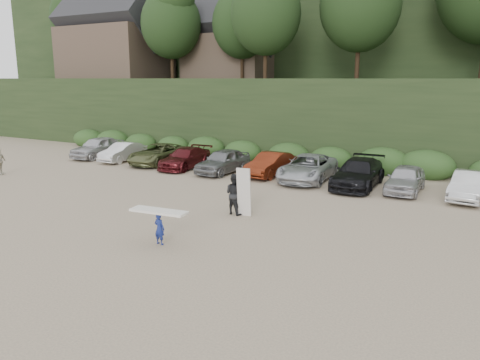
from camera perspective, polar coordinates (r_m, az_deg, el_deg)
The scene contains 5 objects.
ground at distance 20.24m, azimuth -5.28°, elevation -5.05°, with size 120.00×120.00×0.00m, color tan.
hillside_backdrop at distance 53.32m, azimuth 17.45°, elevation 17.37°, with size 90.00×41.50×28.00m.
parked_cars at distance 28.53m, azimuth 6.20°, elevation 1.57°, with size 33.76×5.80×1.61m.
child_surfer at distance 17.46m, azimuth -9.83°, elevation -4.95°, with size 2.24×0.83×1.32m.
adult_surfer at distance 20.97m, azimuth -0.58°, elevation -1.69°, with size 1.39×0.87×2.20m.
Camera 1 is at (10.91, -15.95, 6.02)m, focal length 35.00 mm.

